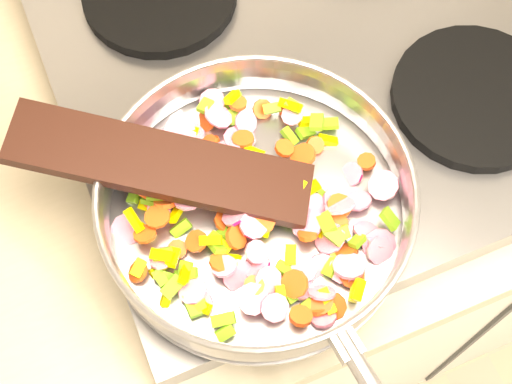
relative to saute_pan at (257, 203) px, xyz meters
name	(u,v)px	position (x,y,z in m)	size (l,w,h in m)	color
cooktop	(310,57)	(0.15, 0.18, -0.07)	(0.60, 0.60, 0.04)	#939399
grate_fl	(247,183)	(0.01, 0.04, -0.04)	(0.19, 0.19, 0.02)	black
grate_fr	(475,97)	(0.29, 0.04, -0.04)	(0.19, 0.19, 0.02)	black
saute_pan	(257,203)	(0.00, 0.00, 0.00)	(0.36, 0.52, 0.06)	#9E9EA5
vegetable_heap	(252,210)	(0.00, 0.00, -0.02)	(0.30, 0.29, 0.05)	#C9135C
wooden_spatula	(162,165)	(-0.07, 0.07, 0.02)	(0.30, 0.07, 0.01)	black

